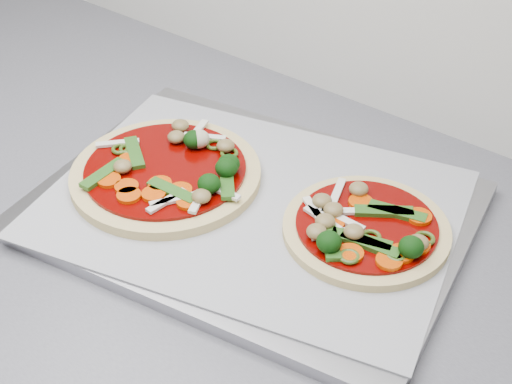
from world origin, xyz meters
The scene contains 5 objects.
base_cabinet centered at (0.00, 1.30, 0.43)m, with size 3.60×0.60×0.86m, color silver.
baking_tray centered at (0.39, 1.33, 0.91)m, with size 0.43×0.32×0.01m, color #9C9CA1.
parchment centered at (0.39, 1.33, 0.92)m, with size 0.41×0.30×0.00m, color #A2A2A8.
pizza_left centered at (0.30, 1.31, 0.93)m, with size 0.28×0.28×0.03m.
pizza_right centered at (0.51, 1.36, 0.92)m, with size 0.18×0.18×0.03m.
Camera 1 is at (0.75, 0.89, 1.38)m, focal length 50.00 mm.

